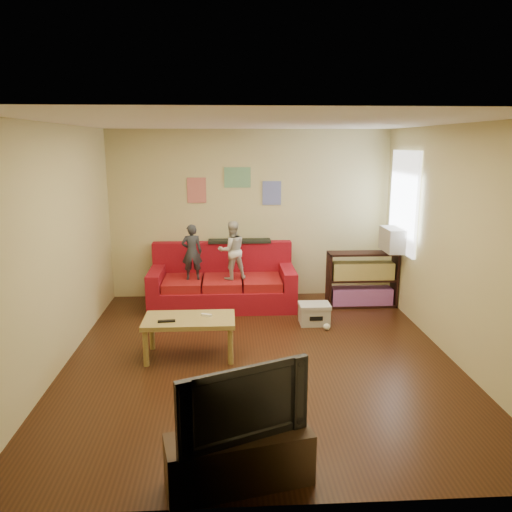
{
  "coord_description": "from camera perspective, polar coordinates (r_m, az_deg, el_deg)",
  "views": [
    {
      "loc": [
        -0.36,
        -5.51,
        2.49
      ],
      "look_at": [
        0.0,
        0.8,
        1.05
      ],
      "focal_mm": 35.0,
      "sensor_mm": 36.0,
      "label": 1
    }
  ],
  "objects": [
    {
      "name": "room_shell",
      "position": [
        5.64,
        0.46,
        1.17
      ],
      "size": [
        4.52,
        5.02,
        2.72
      ],
      "color": "#391D0E",
      "rests_on": "ground"
    },
    {
      "name": "sofa",
      "position": [
        7.82,
        -3.82,
        -3.26
      ],
      "size": [
        2.21,
        1.02,
        0.97
      ],
      "color": "maroon",
      "rests_on": "ground"
    },
    {
      "name": "child_a",
      "position": [
        7.53,
        -7.34,
        0.44
      ],
      "size": [
        0.32,
        0.23,
        0.85
      ],
      "primitive_type": "imported",
      "rotation": [
        0.0,
        0.0,
        3.22
      ],
      "color": "#2A2F37",
      "rests_on": "sofa"
    },
    {
      "name": "child_b",
      "position": [
        7.51,
        -2.77,
        0.65
      ],
      "size": [
        0.51,
        0.45,
        0.89
      ],
      "primitive_type": "imported",
      "rotation": [
        0.0,
        0.0,
        3.44
      ],
      "color": "beige",
      "rests_on": "sofa"
    },
    {
      "name": "coffee_table",
      "position": [
        5.97,
        -7.62,
        -7.65
      ],
      "size": [
        1.07,
        0.59,
        0.48
      ],
      "color": "#AB944C",
      "rests_on": "ground"
    },
    {
      "name": "remote",
      "position": [
        5.86,
        -10.19,
        -7.33
      ],
      "size": [
        0.2,
        0.07,
        0.02
      ],
      "primitive_type": "cube",
      "rotation": [
        0.0,
        0.0,
        0.1
      ],
      "color": "black",
      "rests_on": "coffee_table"
    },
    {
      "name": "game_controller",
      "position": [
        5.98,
        -5.68,
        -6.73
      ],
      "size": [
        0.14,
        0.09,
        0.03
      ],
      "primitive_type": "cube",
      "rotation": [
        0.0,
        0.0,
        -0.41
      ],
      "color": "white",
      "rests_on": "coffee_table"
    },
    {
      "name": "bookshelf",
      "position": [
        7.9,
        11.99,
        -2.93
      ],
      "size": [
        1.07,
        0.32,
        0.85
      ],
      "color": "black",
      "rests_on": "ground"
    },
    {
      "name": "window",
      "position": [
        7.66,
        16.54,
        5.93
      ],
      "size": [
        0.04,
        1.08,
        1.48
      ],
      "primitive_type": "cube",
      "color": "white",
      "rests_on": "room_shell"
    },
    {
      "name": "ac_unit",
      "position": [
        7.7,
        15.43,
        1.82
      ],
      "size": [
        0.28,
        0.55,
        0.35
      ],
      "primitive_type": "cube",
      "color": "#B7B2A3",
      "rests_on": "window"
    },
    {
      "name": "artwork_left",
      "position": [
        8.04,
        -6.8,
        7.47
      ],
      "size": [
        0.3,
        0.01,
        0.4
      ],
      "primitive_type": "cube",
      "color": "#D87266",
      "rests_on": "room_shell"
    },
    {
      "name": "artwork_center",
      "position": [
        8.01,
        -2.14,
        8.96
      ],
      "size": [
        0.42,
        0.01,
        0.32
      ],
      "primitive_type": "cube",
      "color": "#72B27F",
      "rests_on": "room_shell"
    },
    {
      "name": "artwork_right",
      "position": [
        8.06,
        1.81,
        7.21
      ],
      "size": [
        0.3,
        0.01,
        0.38
      ],
      "primitive_type": "cube",
      "color": "#727FCC",
      "rests_on": "room_shell"
    },
    {
      "name": "file_box",
      "position": [
        7.08,
        6.68,
        -6.56
      ],
      "size": [
        0.43,
        0.33,
        0.3
      ],
      "color": "beige",
      "rests_on": "ground"
    },
    {
      "name": "tv_stand",
      "position": [
        3.98,
        -1.92,
        -22.23
      ],
      "size": [
        1.13,
        0.59,
        0.4
      ],
      "primitive_type": "cube",
      "rotation": [
        0.0,
        0.0,
        0.22
      ],
      "color": "#3A2718",
      "rests_on": "ground"
    },
    {
      "name": "television",
      "position": [
        3.72,
        -1.98,
        -16.04
      ],
      "size": [
        0.97,
        0.51,
        0.58
      ],
      "primitive_type": "imported",
      "rotation": [
        0.0,
        0.0,
        0.4
      ],
      "color": "black",
      "rests_on": "tv_stand"
    },
    {
      "name": "tissue",
      "position": [
        6.91,
        8.09,
        -8.02
      ],
      "size": [
        0.11,
        0.11,
        0.09
      ],
      "primitive_type": "sphere",
      "rotation": [
        0.0,
        0.0,
        0.17
      ],
      "color": "silver",
      "rests_on": "ground"
    }
  ]
}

